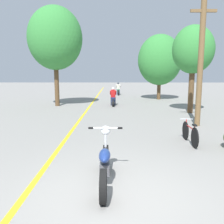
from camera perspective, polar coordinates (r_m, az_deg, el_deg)
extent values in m
plane|color=gray|center=(4.72, 0.35, -20.00)|extent=(120.00, 120.00, 0.00)
cube|color=yellow|center=(16.93, -5.42, 1.33)|extent=(0.14, 48.00, 0.01)
cylinder|color=brown|center=(11.11, 20.55, 10.92)|extent=(0.24, 0.24, 5.50)
cube|color=brown|center=(11.40, 21.20, 21.76)|extent=(1.10, 0.10, 0.12)
cylinder|color=#513A23|center=(14.83, 18.54, 5.46)|extent=(0.32, 0.32, 2.93)
ellipsoid|color=#337F38|center=(14.87, 18.98, 14.04)|extent=(2.40, 2.16, 2.76)
cylinder|color=#513A23|center=(22.01, 11.23, 5.99)|extent=(0.32, 0.32, 2.30)
ellipsoid|color=#337F38|center=(22.01, 11.42, 12.18)|extent=(3.88, 3.49, 4.46)
cylinder|color=#513A23|center=(17.56, -13.17, 7.21)|extent=(0.32, 0.32, 3.55)
ellipsoid|color=#337F38|center=(17.72, -13.53, 16.87)|extent=(3.80, 3.42, 4.37)
cylinder|color=black|center=(5.76, -1.47, -11.03)|extent=(0.12, 0.63, 0.63)
cylinder|color=black|center=(4.44, -2.07, -17.46)|extent=(0.12, 0.63, 0.63)
ellipsoid|color=navy|center=(4.97, -1.75, -10.42)|extent=(0.24, 0.67, 0.22)
cube|color=#4C4C51|center=(5.07, -1.73, -13.31)|extent=(0.20, 0.36, 0.24)
cylinder|color=silver|center=(5.55, -1.51, -7.58)|extent=(0.06, 0.23, 0.79)
cylinder|color=silver|center=(5.36, -1.56, -3.87)|extent=(0.66, 0.04, 0.04)
cylinder|color=black|center=(5.39, -5.09, -3.86)|extent=(0.11, 0.05, 0.05)
cylinder|color=black|center=(5.36, 1.98, -3.88)|extent=(0.11, 0.05, 0.05)
sphere|color=silver|center=(5.47, -1.53, -4.48)|extent=(0.22, 0.22, 0.22)
cylinder|color=black|center=(18.12, 0.29, 2.79)|extent=(0.12, 0.58, 0.58)
cylinder|color=black|center=(16.73, 0.28, 2.26)|extent=(0.12, 0.58, 0.58)
cube|color=navy|center=(17.41, 0.28, 3.12)|extent=(0.20, 0.90, 0.28)
cylinder|color=silver|center=(17.96, 0.29, 4.78)|extent=(0.50, 0.03, 0.03)
cylinder|color=#282D3D|center=(17.38, -0.14, 2.57)|extent=(0.11, 0.11, 0.61)
cylinder|color=#282D3D|center=(17.38, 0.71, 2.57)|extent=(0.11, 0.11, 0.61)
cube|color=red|center=(17.35, 0.29, 4.45)|extent=(0.34, 0.27, 0.55)
cylinder|color=red|center=(17.50, -0.37, 4.67)|extent=(0.08, 0.44, 0.34)
cylinder|color=red|center=(17.50, 0.94, 4.67)|extent=(0.08, 0.44, 0.34)
sphere|color=white|center=(17.36, 0.29, 5.68)|extent=(0.21, 0.21, 0.21)
cylinder|color=black|center=(27.07, 1.47, 4.91)|extent=(0.12, 0.59, 0.59)
cylinder|color=black|center=(25.55, 1.54, 4.66)|extent=(0.12, 0.59, 0.59)
cube|color=#0C4723|center=(26.30, 1.51, 5.18)|extent=(0.20, 0.98, 0.28)
cylinder|color=silver|center=(26.93, 1.48, 6.26)|extent=(0.50, 0.03, 0.03)
cylinder|color=slate|center=(26.26, 1.22, 4.81)|extent=(0.11, 0.11, 0.61)
cylinder|color=slate|center=(26.26, 1.79, 4.81)|extent=(0.11, 0.11, 0.61)
cube|color=silver|center=(26.25, 1.51, 6.09)|extent=(0.34, 0.28, 0.58)
cylinder|color=silver|center=(26.41, 1.07, 6.23)|extent=(0.08, 0.46, 0.35)
cylinder|color=silver|center=(26.41, 1.94, 6.22)|extent=(0.08, 0.46, 0.35)
sphere|color=#2D333D|center=(26.27, 1.51, 6.93)|extent=(0.21, 0.21, 0.21)
cylinder|color=black|center=(8.77, 17.28, -4.28)|extent=(0.04, 0.65, 0.65)
cylinder|color=black|center=(7.88, 19.32, -5.90)|extent=(0.04, 0.65, 0.65)
cylinder|color=#B21E1E|center=(8.27, 18.32, -3.52)|extent=(0.04, 0.78, 0.04)
cylinder|color=#B21E1E|center=(7.90, 19.21, -4.39)|extent=(0.03, 0.03, 0.39)
cube|color=black|center=(7.86, 19.28, -3.01)|extent=(0.10, 0.20, 0.05)
cylinder|color=#B21E1E|center=(8.68, 17.44, -3.00)|extent=(0.03, 0.03, 0.42)
cylinder|color=silver|center=(8.64, 17.50, -1.63)|extent=(0.44, 0.03, 0.03)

